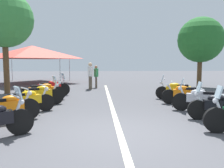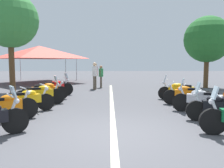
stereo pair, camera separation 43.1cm
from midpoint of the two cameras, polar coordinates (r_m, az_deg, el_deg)
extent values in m
plane|color=#4C4C51|center=(5.79, -0.14, -12.57)|extent=(80.00, 80.00, 0.00)
cube|color=beige|center=(9.46, -1.46, -5.42)|extent=(16.12, 0.16, 0.01)
cylinder|color=black|center=(6.19, -24.09, -8.75)|extent=(0.49, 0.61, 0.65)
cylinder|color=silver|center=(6.11, -24.74, -6.08)|extent=(0.22, 0.28, 0.58)
cylinder|color=silver|center=(6.04, -25.25, -2.76)|extent=(0.53, 0.39, 0.04)
sphere|color=silver|center=(6.10, -23.82, -4.15)|extent=(0.14, 0.14, 0.14)
cube|color=silver|center=(6.05, -24.54, -2.05)|extent=(0.36, 0.31, 0.32)
cylinder|color=black|center=(7.62, -21.88, -5.93)|extent=(0.51, 0.63, 0.68)
cube|color=orange|center=(7.41, -27.02, -5.03)|extent=(0.84, 1.01, 0.30)
ellipsoid|color=orange|center=(7.42, -25.73, -3.40)|extent=(0.52, 0.57, 0.22)
cylinder|color=silver|center=(7.55, -22.40, -3.74)|extent=(0.23, 0.28, 0.58)
cylinder|color=silver|center=(7.49, -22.79, -1.04)|extent=(0.53, 0.40, 0.04)
sphere|color=silver|center=(7.55, -21.66, -2.17)|extent=(0.14, 0.14, 0.14)
cylinder|color=black|center=(8.75, -17.80, -4.50)|extent=(0.45, 0.61, 0.63)
cylinder|color=black|center=(8.44, -27.87, -5.24)|extent=(0.45, 0.61, 0.63)
cube|color=#EAB214|center=(8.54, -22.79, -3.69)|extent=(0.85, 1.14, 0.30)
ellipsoid|color=#EAB214|center=(8.55, -21.66, -2.28)|extent=(0.49, 0.58, 0.22)
cube|color=black|center=(8.47, -24.29, -2.59)|extent=(0.47, 0.55, 0.12)
cylinder|color=silver|center=(8.69, -18.24, -2.58)|extent=(0.21, 0.28, 0.58)
cylinder|color=silver|center=(8.64, -18.56, -0.23)|extent=(0.55, 0.36, 0.04)
sphere|color=silver|center=(8.70, -17.58, -1.23)|extent=(0.14, 0.14, 0.14)
cylinder|color=silver|center=(8.68, -25.96, -5.52)|extent=(0.35, 0.51, 0.08)
cylinder|color=black|center=(10.00, -15.27, -3.10)|extent=(0.40, 0.67, 0.67)
cylinder|color=black|center=(9.79, -23.30, -3.53)|extent=(0.40, 0.67, 0.67)
cube|color=#EAB214|center=(9.85, -19.28, -2.28)|extent=(0.69, 1.08, 0.30)
ellipsoid|color=#EAB214|center=(9.85, -18.28, -1.08)|extent=(0.45, 0.58, 0.22)
cube|color=black|center=(9.79, -20.59, -1.30)|extent=(0.44, 0.54, 0.12)
cylinder|color=silver|center=(9.94, -15.65, -1.41)|extent=(0.18, 0.29, 0.58)
cylinder|color=silver|center=(9.90, -15.94, 0.65)|extent=(0.58, 0.29, 0.04)
sphere|color=silver|center=(9.95, -15.07, -0.23)|extent=(0.14, 0.14, 0.14)
cylinder|color=silver|center=(10.01, -21.76, -3.86)|extent=(0.30, 0.53, 0.08)
cube|color=silver|center=(9.91, -15.49, 1.07)|extent=(0.38, 0.26, 0.32)
cylinder|color=black|center=(11.12, -14.36, -2.27)|extent=(0.39, 0.65, 0.64)
cylinder|color=black|center=(10.89, -22.26, -2.68)|extent=(0.39, 0.65, 0.64)
cube|color=orange|center=(10.96, -18.30, -1.55)|extent=(0.73, 1.18, 0.30)
ellipsoid|color=orange|center=(10.96, -17.40, -0.47)|extent=(0.45, 0.58, 0.22)
cube|color=black|center=(10.91, -19.47, -0.67)|extent=(0.43, 0.54, 0.12)
cylinder|color=silver|center=(11.07, -14.70, -0.75)|extent=(0.18, 0.29, 0.58)
cylinder|color=silver|center=(11.03, -14.95, 1.10)|extent=(0.58, 0.29, 0.04)
sphere|color=silver|center=(11.08, -14.17, 0.30)|extent=(0.14, 0.14, 0.14)
cylinder|color=silver|center=(11.11, -20.75, -2.97)|extent=(0.29, 0.54, 0.08)
cylinder|color=black|center=(12.47, -13.11, -1.36)|extent=(0.43, 0.66, 0.67)
cylinder|color=black|center=(12.11, -19.86, -1.74)|extent=(0.43, 0.66, 0.67)
cube|color=red|center=(12.25, -16.46, -0.71)|extent=(0.76, 1.14, 0.30)
ellipsoid|color=red|center=(12.27, -15.67, 0.26)|extent=(0.47, 0.58, 0.22)
cube|color=black|center=(12.18, -17.49, 0.07)|extent=(0.45, 0.55, 0.12)
cylinder|color=silver|center=(12.42, -13.40, 0.00)|extent=(0.19, 0.29, 0.58)
cylinder|color=silver|center=(12.38, -13.62, 1.65)|extent=(0.57, 0.32, 0.04)
sphere|color=silver|center=(12.43, -12.94, 0.94)|extent=(0.14, 0.14, 0.14)
cylinder|color=silver|center=(12.36, -18.64, -2.03)|extent=(0.32, 0.53, 0.08)
cube|color=silver|center=(12.40, -13.27, 1.99)|extent=(0.38, 0.27, 0.32)
cylinder|color=black|center=(6.30, 23.14, -8.43)|extent=(0.28, 0.67, 0.66)
cylinder|color=silver|center=(6.26, 23.78, -5.75)|extent=(0.13, 0.30, 0.58)
cylinder|color=silver|center=(6.21, 24.27, -2.48)|extent=(0.61, 0.17, 0.04)
sphere|color=silver|center=(6.19, 22.87, -3.94)|extent=(0.14, 0.14, 0.14)
cube|color=silver|center=(6.18, 23.58, -1.83)|extent=(0.38, 0.20, 0.32)
cylinder|color=black|center=(7.54, 19.28, -6.19)|extent=(0.26, 0.63, 0.62)
cube|color=black|center=(7.68, 24.64, -4.81)|extent=(0.50, 1.13, 0.30)
ellipsoid|color=black|center=(7.60, 23.40, -3.34)|extent=(0.36, 0.56, 0.22)
cylinder|color=silver|center=(7.50, 19.80, -3.94)|extent=(0.13, 0.30, 0.58)
cylinder|color=silver|center=(7.46, 20.19, -1.21)|extent=(0.61, 0.17, 0.04)
sphere|color=silver|center=(7.45, 19.02, -2.42)|extent=(0.14, 0.14, 0.14)
cube|color=silver|center=(7.43, 19.61, -0.67)|extent=(0.38, 0.19, 0.32)
cylinder|color=black|center=(8.75, 15.71, -4.35)|extent=(0.39, 0.66, 0.66)
cube|color=silver|center=(8.70, 20.81, -3.36)|extent=(0.72, 1.18, 0.30)
ellipsoid|color=silver|center=(8.67, 19.67, -2.02)|extent=(0.45, 0.58, 0.22)
cube|color=black|center=(8.68, 22.30, -2.23)|extent=(0.43, 0.54, 0.12)
cylinder|color=silver|center=(8.70, 16.16, -2.42)|extent=(0.18, 0.29, 0.58)
cylinder|color=silver|center=(8.66, 16.49, -0.07)|extent=(0.58, 0.28, 0.04)
sphere|color=silver|center=(8.69, 15.47, -1.08)|extent=(0.14, 0.14, 0.14)
cylinder|color=silver|center=(8.59, 23.85, -5.47)|extent=(0.29, 0.54, 0.08)
cube|color=silver|center=(8.66, 15.97, 0.41)|extent=(0.38, 0.26, 0.32)
cylinder|color=black|center=(10.00, 13.00, -3.15)|extent=(0.32, 0.64, 0.63)
cylinder|color=black|center=(10.09, 21.02, -3.29)|extent=(0.32, 0.64, 0.63)
cube|color=orange|center=(10.00, 17.06, -2.21)|extent=(0.58, 1.10, 0.30)
ellipsoid|color=orange|center=(9.96, 16.06, -1.05)|extent=(0.40, 0.57, 0.22)
cube|color=black|center=(9.99, 18.34, -1.21)|extent=(0.39, 0.53, 0.12)
cylinder|color=silver|center=(9.96, 13.38, -1.45)|extent=(0.15, 0.30, 0.58)
cylinder|color=silver|center=(9.92, 13.66, 0.61)|extent=(0.61, 0.22, 0.04)
sphere|color=silver|center=(9.94, 12.77, -0.29)|extent=(0.14, 0.14, 0.14)
cylinder|color=silver|center=(9.90, 19.52, -3.97)|extent=(0.24, 0.55, 0.08)
cylinder|color=black|center=(11.26, 11.44, -2.17)|extent=(0.31, 0.64, 0.62)
cylinder|color=black|center=(11.33, 19.13, -2.32)|extent=(0.31, 0.64, 0.62)
cube|color=#EAB214|center=(11.25, 15.32, -1.34)|extent=(0.59, 1.18, 0.30)
ellipsoid|color=#EAB214|center=(11.22, 14.43, -0.31)|extent=(0.39, 0.57, 0.22)
cube|color=black|center=(11.24, 16.46, -0.46)|extent=(0.38, 0.53, 0.12)
cylinder|color=silver|center=(11.22, 11.78, -0.66)|extent=(0.15, 0.30, 0.58)
cylinder|color=silver|center=(11.19, 12.02, 1.17)|extent=(0.61, 0.21, 0.04)
sphere|color=silver|center=(11.20, 11.24, 0.37)|extent=(0.14, 0.14, 0.14)
cylinder|color=silver|center=(11.13, 17.66, -2.90)|extent=(0.23, 0.55, 0.08)
cube|color=silver|center=(11.19, 11.62, 1.53)|extent=(0.38, 0.22, 0.32)
cube|color=orange|center=(10.36, 24.52, -4.89)|extent=(0.36, 0.36, 0.03)
cone|color=orange|center=(10.31, 24.59, -3.25)|extent=(0.26, 0.26, 0.60)
cylinder|color=white|center=(10.31, 24.59, -3.11)|extent=(0.19, 0.19, 0.07)
cylinder|color=brown|center=(16.10, -4.78, 0.48)|extent=(0.14, 0.14, 0.77)
cylinder|color=brown|center=(15.92, -4.78, 0.43)|extent=(0.14, 0.14, 0.77)
cylinder|color=#338C4C|center=(15.97, -4.80, 2.87)|extent=(0.32, 0.32, 0.58)
cylinder|color=#338C4C|center=(16.19, -4.81, 3.01)|extent=(0.09, 0.09, 0.52)
cylinder|color=#338C4C|center=(15.75, -4.80, 2.94)|extent=(0.09, 0.09, 0.52)
sphere|color=#9E704C|center=(15.95, -4.81, 4.29)|extent=(0.21, 0.21, 0.21)
cylinder|color=black|center=(15.40, -6.24, 0.41)|extent=(0.14, 0.14, 0.87)
cylinder|color=black|center=(15.58, -6.23, 0.47)|extent=(0.14, 0.14, 0.87)
cylinder|color=red|center=(15.44, -6.26, 3.24)|extent=(0.32, 0.32, 0.65)
cylinder|color=red|center=(15.22, -6.27, 3.33)|extent=(0.09, 0.09, 0.58)
cylinder|color=red|center=(15.66, -6.26, 3.39)|extent=(0.09, 0.09, 0.58)
sphere|color=#9E704C|center=(15.43, -6.28, 4.88)|extent=(0.23, 0.23, 0.23)
cylinder|color=brown|center=(14.82, -6.47, 0.23)|extent=(0.14, 0.14, 0.88)
cylinder|color=brown|center=(14.98, -6.15, 0.29)|extent=(0.14, 0.14, 0.88)
cylinder|color=silver|center=(14.85, -6.34, 3.22)|extent=(0.32, 0.32, 0.66)
cylinder|color=silver|center=(14.65, -6.74, 3.32)|extent=(0.09, 0.09, 0.59)
cylinder|color=silver|center=(15.04, -5.96, 3.38)|extent=(0.09, 0.09, 0.59)
sphere|color=#D8AD84|center=(14.84, -6.36, 4.96)|extent=(0.24, 0.24, 0.24)
cylinder|color=brown|center=(14.36, -25.94, 3.99)|extent=(0.32, 0.32, 3.10)
sphere|color=#38843D|center=(14.56, -26.40, 14.56)|extent=(3.21, 3.21, 3.21)
cylinder|color=brown|center=(17.16, 20.54, 2.94)|extent=(0.32, 0.32, 2.25)
sphere|color=#236628|center=(17.21, 20.79, 10.38)|extent=(3.16, 3.16, 3.16)
pyramid|color=#E54C3F|center=(20.59, -20.08, 7.57)|extent=(6.17, 6.17, 1.10)
cylinder|color=#B2B2B7|center=(24.10, -24.41, 3.26)|extent=(0.06, 0.06, 2.10)
cylinder|color=#B2B2B7|center=(22.72, -11.19, 3.54)|extent=(0.06, 0.06, 2.10)
cylinder|color=#B2B2B7|center=(17.24, -13.68, 2.89)|extent=(0.06, 0.06, 2.10)
camera|label=1|loc=(0.22, -93.41, -0.33)|focal=36.22mm
camera|label=2|loc=(0.22, 86.59, 0.33)|focal=36.22mm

